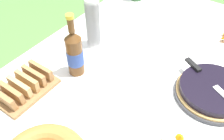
{
  "coord_description": "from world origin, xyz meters",
  "views": [
    {
      "loc": [
        -0.75,
        -0.39,
        1.53
      ],
      "look_at": [
        -0.11,
        0.07,
        0.78
      ],
      "focal_mm": 40.0,
      "sensor_mm": 36.0,
      "label": 1
    }
  ],
  "objects": [
    {
      "name": "garden_table",
      "position": [
        0.0,
        0.0,
        0.65
      ],
      "size": [
        1.74,
        1.09,
        0.71
      ],
      "color": "brown",
      "rests_on": "ground_plane"
    },
    {
      "name": "cider_bottle_amber",
      "position": [
        -0.16,
        0.24,
        0.83
      ],
      "size": [
        0.08,
        0.08,
        0.31
      ],
      "color": "brown",
      "rests_on": "tablecloth"
    },
    {
      "name": "serving_knife",
      "position": [
        0.08,
        -0.3,
        0.78
      ],
      "size": [
        0.2,
        0.34,
        0.01
      ],
      "rotation": [
        0.0,
        0.0,
        4.21
      ],
      "color": "silver",
      "rests_on": "berry_tart"
    },
    {
      "name": "tablecloth",
      "position": [
        0.0,
        0.0,
        0.7
      ],
      "size": [
        1.75,
        1.1,
        0.1
      ],
      "color": "white",
      "rests_on": "garden_table"
    },
    {
      "name": "bread_board",
      "position": [
        -0.38,
        0.34,
        0.74
      ],
      "size": [
        0.26,
        0.18,
        0.07
      ],
      "color": "olive",
      "rests_on": "tablecloth"
    },
    {
      "name": "cup_stack",
      "position": [
        0.05,
        0.3,
        0.85
      ],
      "size": [
        0.07,
        0.07,
        0.27
      ],
      "color": "white",
      "rests_on": "tablecloth"
    },
    {
      "name": "berry_tart",
      "position": [
        0.06,
        -0.33,
        0.74
      ],
      "size": [
        0.32,
        0.32,
        0.06
      ],
      "color": "#38383D",
      "rests_on": "tablecloth"
    }
  ]
}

